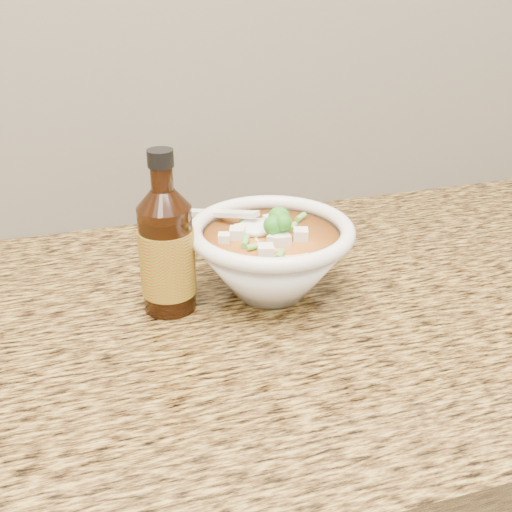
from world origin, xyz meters
name	(u,v)px	position (x,y,z in m)	size (l,w,h in m)	color
counter_slab	(120,343)	(0.00, 1.68, 0.88)	(4.00, 0.68, 0.04)	olive
soup_bowl	(271,257)	(0.20, 1.71, 0.95)	(0.21, 0.22, 0.12)	silver
hot_sauce_bottle	(167,252)	(0.07, 1.71, 0.98)	(0.08, 0.08, 0.20)	#331506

